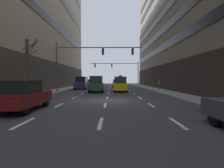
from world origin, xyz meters
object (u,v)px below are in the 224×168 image
at_px(car_driving_1, 82,83).
at_px(traffic_signal_0, 87,57).
at_px(car_driving_5, 97,84).
at_px(street_tree_0, 28,67).
at_px(taxi_driving_0, 121,84).
at_px(pedestrian_0, 159,83).
at_px(traffic_signal_1, 121,68).
at_px(car_driving_3, 23,96).
at_px(taxi_driving_4, 117,83).
at_px(taxi_driving_2, 91,83).

height_order(car_driving_1, traffic_signal_0, traffic_signal_0).
relative_size(car_driving_1, traffic_signal_0, 0.41).
bearing_deg(car_driving_5, street_tree_0, -126.03).
relative_size(car_driving_1, car_driving_5, 1.00).
distance_m(taxi_driving_0, street_tree_0, 12.26).
distance_m(traffic_signal_0, pedestrian_0, 11.43).
xyz_separation_m(car_driving_5, traffic_signal_1, (4.00, 18.89, 3.28)).
relative_size(taxi_driving_0, pedestrian_0, 2.52).
relative_size(car_driving_3, traffic_signal_1, 0.40).
relative_size(car_driving_3, taxi_driving_4, 1.03).
distance_m(taxi_driving_2, traffic_signal_0, 19.26).
relative_size(taxi_driving_4, traffic_signal_0, 0.40).
relative_size(car_driving_1, street_tree_0, 0.84).
height_order(car_driving_3, car_driving_5, car_driving_5).
xyz_separation_m(taxi_driving_4, traffic_signal_1, (0.89, 4.61, 3.56)).
bearing_deg(pedestrian_0, taxi_driving_0, -159.41).
distance_m(car_driving_5, traffic_signal_1, 19.58).
height_order(car_driving_5, pedestrian_0, car_driving_5).
height_order(car_driving_3, pedestrian_0, pedestrian_0).
distance_m(taxi_driving_4, pedestrian_0, 13.09).
distance_m(taxi_driving_4, traffic_signal_1, 5.89).
height_order(car_driving_1, car_driving_3, car_driving_1).
xyz_separation_m(taxi_driving_4, car_driving_5, (-3.11, -14.28, 0.28)).
relative_size(car_driving_3, street_tree_0, 0.85).
bearing_deg(street_tree_0, taxi_driving_4, 68.31).
bearing_deg(street_tree_0, car_driving_5, 53.97).
xyz_separation_m(car_driving_1, traffic_signal_1, (7.12, 12.05, 3.28)).
xyz_separation_m(car_driving_1, street_tree_0, (-2.55, -14.63, 1.80)).
xyz_separation_m(taxi_driving_4, traffic_signal_0, (-4.25, -15.32, 3.85)).
bearing_deg(car_driving_3, car_driving_1, 90.25).
relative_size(traffic_signal_1, street_tree_0, 2.14).
height_order(taxi_driving_4, traffic_signal_1, traffic_signal_1).
xyz_separation_m(taxi_driving_0, taxi_driving_2, (-6.17, 17.31, -0.23)).
bearing_deg(traffic_signal_1, street_tree_0, -109.92).
height_order(taxi_driving_0, car_driving_3, taxi_driving_0).
bearing_deg(taxi_driving_2, pedestrian_0, -51.43).
distance_m(car_driving_1, car_driving_5, 7.52).
relative_size(taxi_driving_4, traffic_signal_1, 0.39).
relative_size(car_driving_5, pedestrian_0, 2.61).
bearing_deg(car_driving_3, street_tree_0, 112.28).
xyz_separation_m(taxi_driving_2, traffic_signal_1, (6.95, 1.14, 3.56)).
bearing_deg(pedestrian_0, street_tree_0, -144.73).
height_order(taxi_driving_2, traffic_signal_1, traffic_signal_1).
height_order(taxi_driving_0, traffic_signal_0, traffic_signal_0).
bearing_deg(taxi_driving_0, taxi_driving_4, 90.46).
distance_m(taxi_driving_4, traffic_signal_0, 16.36).
height_order(car_driving_1, car_driving_5, car_driving_5).
bearing_deg(traffic_signal_1, taxi_driving_0, -92.42).
bearing_deg(taxi_driving_4, taxi_driving_2, 150.17).
height_order(traffic_signal_0, traffic_signal_1, traffic_signal_0).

